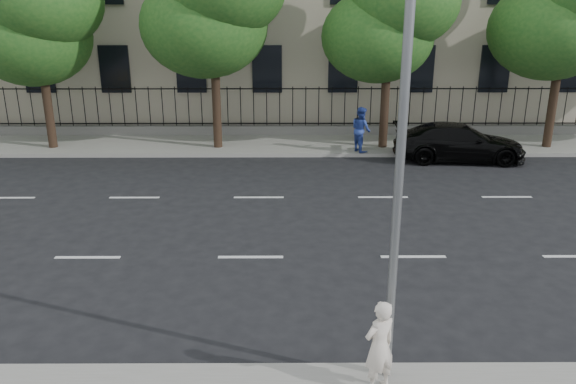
{
  "coord_description": "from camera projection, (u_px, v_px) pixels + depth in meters",
  "views": [
    {
      "loc": [
        0.86,
        -10.05,
        5.88
      ],
      "look_at": [
        0.92,
        3.0,
        1.52
      ],
      "focal_mm": 35.0,
      "sensor_mm": 36.0,
      "label": 1
    }
  ],
  "objects": [
    {
      "name": "ground",
      "position": [
        243.0,
        310.0,
        11.39
      ],
      "size": [
        120.0,
        120.0,
        0.0
      ],
      "primitive_type": "plane",
      "color": "black",
      "rests_on": "ground"
    },
    {
      "name": "far_sidewalk",
      "position": [
        266.0,
        144.0,
        24.64
      ],
      "size": [
        60.0,
        4.0,
        0.15
      ],
      "primitive_type": "cube",
      "color": "gray",
      "rests_on": "ground"
    },
    {
      "name": "lane_markings",
      "position": [
        255.0,
        223.0,
        15.89
      ],
      "size": [
        49.6,
        4.62,
        0.01
      ],
      "primitive_type": null,
      "color": "silver",
      "rests_on": "ground"
    },
    {
      "name": "iron_fence",
      "position": [
        267.0,
        123.0,
        26.08
      ],
      "size": [
        30.0,
        0.5,
        2.2
      ],
      "color": "slate",
      "rests_on": "far_sidewalk"
    },
    {
      "name": "street_light",
      "position": [
        399.0,
        58.0,
        8.09
      ],
      "size": [
        0.25,
        3.32,
        8.05
      ],
      "color": "slate",
      "rests_on": "near_sidewalk"
    },
    {
      "name": "tree_b",
      "position": [
        37.0,
        6.0,
        22.17
      ],
      "size": [
        5.53,
        5.12,
        8.97
      ],
      "color": "#382619",
      "rests_on": "far_sidewalk"
    },
    {
      "name": "tree_d",
      "position": [
        390.0,
        6.0,
        22.24
      ],
      "size": [
        5.34,
        4.94,
        8.84
      ],
      "color": "#382619",
      "rests_on": "far_sidewalk"
    },
    {
      "name": "black_sedan",
      "position": [
        459.0,
        142.0,
        22.1
      ],
      "size": [
        5.23,
        2.46,
        1.47
      ],
      "primitive_type": "imported",
      "rotation": [
        0.0,
        0.0,
        1.49
      ],
      "color": "black",
      "rests_on": "ground"
    },
    {
      "name": "woman_near",
      "position": [
        379.0,
        346.0,
        8.59
      ],
      "size": [
        0.67,
        0.6,
        1.53
      ],
      "primitive_type": "imported",
      "rotation": [
        0.0,
        0.0,
        3.67
      ],
      "color": "beige",
      "rests_on": "near_sidewalk"
    },
    {
      "name": "pedestrian_far",
      "position": [
        361.0,
        129.0,
        22.83
      ],
      "size": [
        1.0,
        1.1,
        1.84
      ],
      "primitive_type": "imported",
      "rotation": [
        0.0,
        0.0,
        1.99
      ],
      "color": "#2A419B",
      "rests_on": "far_sidewalk"
    }
  ]
}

